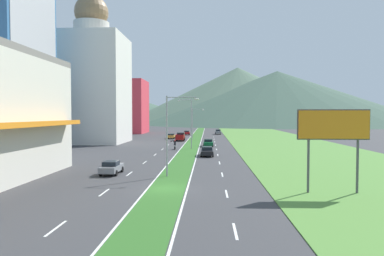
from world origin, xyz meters
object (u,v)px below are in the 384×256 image
object	(u,v)px
car_0	(218,132)
car_1	(208,143)
car_4	(111,167)
street_lamp_near	(171,129)
motorcycle_rider	(175,146)
street_lamp_far	(194,121)
car_3	(171,136)
billboard_roadside	(334,129)
pickup_truck_0	(180,137)
car_5	(207,151)
street_lamp_mid	(190,120)
car_2	(187,133)

from	to	relation	value
car_0	car_1	xyz separation A→B (m)	(-3.27, -45.41, -0.06)
car_1	car_4	world-z (taller)	car_1
street_lamp_near	motorcycle_rider	size ratio (longest dim) A/B	4.23
street_lamp_far	car_3	bearing A→B (deg)	-172.90
billboard_roadside	car_3	distance (m)	69.03
street_lamp_far	pickup_truck_0	world-z (taller)	street_lamp_far
billboard_roadside	car_1	distance (m)	44.22
car_5	car_4	bearing A→B (deg)	-30.85
street_lamp_near	car_5	size ratio (longest dim) A/B	1.77
street_lamp_far	car_1	xyz separation A→B (m)	(3.94, -23.78, -4.09)
street_lamp_near	car_4	size ratio (longest dim) A/B	2.02
car_3	street_lamp_far	bearing A→B (deg)	-82.90
street_lamp_mid	car_5	xyz separation A→B (m)	(3.31, -10.83, -4.69)
street_lamp_far	car_4	size ratio (longest dim) A/B	1.97
car_0	car_3	distance (m)	26.11
billboard_roadside	car_5	bearing A→B (deg)	111.95
street_lamp_far	pickup_truck_0	bearing A→B (deg)	-110.00
street_lamp_near	car_1	distance (m)	36.14
car_5	motorcycle_rider	size ratio (longest dim) A/B	2.39
car_5	street_lamp_mid	bearing A→B (deg)	-163.02
billboard_roadside	pickup_truck_0	size ratio (longest dim) A/B	1.29
car_4	billboard_roadside	bearing A→B (deg)	-112.20
street_lamp_near	car_1	world-z (taller)	street_lamp_near
car_2	pickup_truck_0	distance (m)	25.80
car_3	car_4	world-z (taller)	car_4
car_2	car_3	xyz separation A→B (m)	(-3.15, -18.16, -0.01)
car_0	car_1	distance (m)	45.52
street_lamp_near	car_4	distance (m)	8.08
billboard_roadside	car_1	xyz separation A→B (m)	(-10.29, 42.76, -4.60)
street_lamp_near	motorcycle_rider	world-z (taller)	street_lamp_near
car_3	car_5	world-z (taller)	car_5
car_1	car_4	size ratio (longest dim) A/B	1.04
street_lamp_near	car_3	xyz separation A→B (m)	(-6.30, 58.70, -4.25)
billboard_roadside	car_3	size ratio (longest dim) A/B	1.59
street_lamp_far	pickup_truck_0	distance (m)	9.75
street_lamp_mid	car_4	size ratio (longest dim) A/B	2.27
car_2	car_4	xyz separation A→B (m)	(-3.57, -75.41, 0.01)
car_0	car_2	distance (m)	11.12
billboard_roadside	car_1	world-z (taller)	billboard_roadside
street_lamp_far	car_1	bearing A→B (deg)	-80.59
car_3	pickup_truck_0	size ratio (longest dim) A/B	0.81
car_1	car_4	distance (m)	35.84
motorcycle_rider	car_3	bearing A→B (deg)	7.49
street_lamp_far	car_5	xyz separation A→B (m)	(3.77, -40.59, -4.09)
street_lamp_far	car_5	bearing A→B (deg)	-84.69
car_3	motorcycle_rider	distance (m)	30.03
street_lamp_far	car_4	world-z (taller)	street_lamp_far
street_lamp_mid	car_5	distance (m)	12.25
car_4	motorcycle_rider	xyz separation A→B (m)	(4.34, 27.48, 0.01)
billboard_roadside	street_lamp_near	bearing A→B (deg)	153.44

